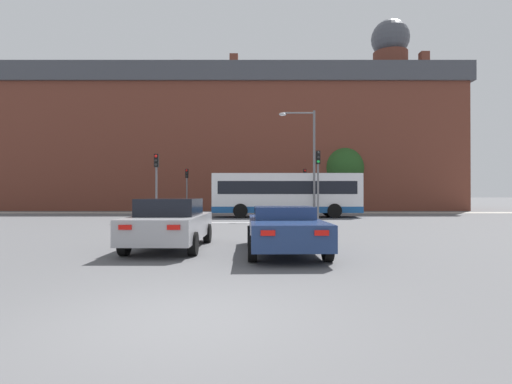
# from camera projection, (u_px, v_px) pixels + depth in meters

# --- Properties ---
(ground_plane) EXTENTS (400.00, 400.00, 0.00)m
(ground_plane) POSITION_uv_depth(u_px,v_px,m) (183.00, 320.00, 5.21)
(ground_plane) COLOR #545456
(stop_line_strip) EXTENTS (7.42, 0.30, 0.01)m
(stop_line_strip) POSITION_uv_depth(u_px,v_px,m) (241.00, 223.00, 23.01)
(stop_line_strip) COLOR silver
(stop_line_strip) RESTS_ON ground_plane
(far_pavement) EXTENTS (68.24, 2.50, 0.01)m
(far_pavement) POSITION_uv_depth(u_px,v_px,m) (246.00, 213.00, 35.39)
(far_pavement) COLOR #A09B91
(far_pavement) RESTS_ON ground_plane
(brick_civic_building) EXTENTS (47.68, 13.31, 21.49)m
(brick_civic_building) POSITION_uv_depth(u_px,v_px,m) (238.00, 142.00, 45.28)
(brick_civic_building) COLOR brown
(brick_civic_building) RESTS_ON ground_plane
(car_saloon_left) EXTENTS (2.10, 4.70, 1.51)m
(car_saloon_left) POSITION_uv_depth(u_px,v_px,m) (172.00, 223.00, 12.08)
(car_saloon_left) COLOR #9E9EA3
(car_saloon_left) RESTS_ON ground_plane
(car_roadster_right) EXTENTS (2.14, 4.95, 1.29)m
(car_roadster_right) POSITION_uv_depth(u_px,v_px,m) (285.00, 229.00, 11.22)
(car_roadster_right) COLOR navy
(car_roadster_right) RESTS_ON ground_plane
(bus_crossing_lead) EXTENTS (10.48, 2.65, 3.11)m
(bus_crossing_lead) POSITION_uv_depth(u_px,v_px,m) (287.00, 194.00, 28.64)
(bus_crossing_lead) COLOR silver
(bus_crossing_lead) RESTS_ON ground_plane
(traffic_light_far_right) EXTENTS (0.26, 0.31, 3.83)m
(traffic_light_far_right) POSITION_uv_depth(u_px,v_px,m) (306.00, 183.00, 34.35)
(traffic_light_far_right) COLOR slate
(traffic_light_far_right) RESTS_ON ground_plane
(traffic_light_far_left) EXTENTS (0.26, 0.31, 3.88)m
(traffic_light_far_left) POSITION_uv_depth(u_px,v_px,m) (188.00, 183.00, 35.06)
(traffic_light_far_left) COLOR slate
(traffic_light_far_left) RESTS_ON ground_plane
(traffic_light_near_right) EXTENTS (0.26, 0.31, 4.25)m
(traffic_light_near_right) POSITION_uv_depth(u_px,v_px,m) (319.00, 174.00, 23.81)
(traffic_light_near_right) COLOR slate
(traffic_light_near_right) RESTS_ON ground_plane
(traffic_light_near_left) EXTENTS (0.26, 0.31, 4.08)m
(traffic_light_near_left) POSITION_uv_depth(u_px,v_px,m) (158.00, 176.00, 24.04)
(traffic_light_near_left) COLOR slate
(traffic_light_near_left) RESTS_ON ground_plane
(street_lamp_junction) EXTENTS (2.48, 0.36, 7.33)m
(street_lamp_junction) POSITION_uv_depth(u_px,v_px,m) (309.00, 152.00, 27.06)
(street_lamp_junction) COLOR slate
(street_lamp_junction) RESTS_ON ground_plane
(pedestrian_waiting) EXTENTS (0.46, 0.39, 1.63)m
(pedestrian_waiting) POSITION_uv_depth(u_px,v_px,m) (224.00, 202.00, 35.39)
(pedestrian_waiting) COLOR brown
(pedestrian_waiting) RESTS_ON ground_plane
(tree_by_building) EXTENTS (4.11, 4.11, 6.40)m
(tree_by_building) POSITION_uv_depth(u_px,v_px,m) (345.00, 168.00, 39.72)
(tree_by_building) COLOR #4C3823
(tree_by_building) RESTS_ON ground_plane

